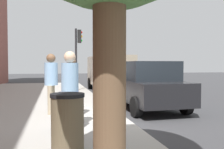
{
  "coord_description": "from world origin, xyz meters",
  "views": [
    {
      "loc": [
        -7.28,
        1.99,
        1.65
      ],
      "look_at": [
        0.1,
        0.28,
        1.36
      ],
      "focal_mm": 40.25,
      "sensor_mm": 36.0,
      "label": 1
    }
  ],
  "objects": [
    {
      "name": "trash_bin",
      "position": [
        -2.95,
        1.77,
        0.66
      ],
      "size": [
        0.59,
        0.59,
        1.01
      ],
      "color": "brown",
      "rests_on": "sidewalk_slab"
    },
    {
      "name": "parked_van_far",
      "position": [
        8.02,
        -1.35,
        1.26
      ],
      "size": [
        5.2,
        2.12,
        2.18
      ],
      "color": "gray",
      "rests_on": "ground_plane"
    },
    {
      "name": "parking_meter",
      "position": [
        -0.07,
        0.49,
        1.17
      ],
      "size": [
        0.36,
        0.12,
        1.41
      ],
      "color": "gray",
      "rests_on": "sidewalk_slab"
    },
    {
      "name": "traffic_signal",
      "position": [
        7.46,
        0.62,
        2.58
      ],
      "size": [
        0.24,
        0.44,
        3.6
      ],
      "color": "black",
      "rests_on": "sidewalk_slab"
    },
    {
      "name": "pedestrian_bystander",
      "position": [
        -1.4,
        1.63,
        1.23
      ],
      "size": [
        0.4,
        0.51,
        1.82
      ],
      "rotation": [
        0.0,
        0.0,
        -0.44
      ],
      "color": "#191E4C",
      "rests_on": "sidewalk_slab"
    },
    {
      "name": "ground_plane",
      "position": [
        0.0,
        0.0,
        0.0
      ],
      "size": [
        80.0,
        80.0,
        0.0
      ],
      "primitive_type": "plane",
      "color": "#38383A",
      "rests_on": "ground"
    },
    {
      "name": "parking_officer",
      "position": [
        0.64,
        2.07,
        1.25
      ],
      "size": [
        0.55,
        0.4,
        1.84
      ],
      "rotation": [
        0.0,
        0.0,
        -1.74
      ],
      "color": "tan",
      "rests_on": "sidewalk_slab"
    },
    {
      "name": "pedestrian_at_meter",
      "position": [
        -0.15,
        1.51,
        1.16
      ],
      "size": [
        0.52,
        0.38,
        1.73
      ],
      "rotation": [
        0.0,
        0.0,
        -1.7
      ],
      "color": "#726656",
      "rests_on": "sidewalk_slab"
    },
    {
      "name": "sidewalk_slab",
      "position": [
        0.0,
        3.0,
        0.07
      ],
      "size": [
        28.0,
        6.0,
        0.15
      ],
      "primitive_type": "cube",
      "color": "#A8A59E",
      "rests_on": "ground_plane"
    },
    {
      "name": "parked_sedan_near",
      "position": [
        1.55,
        -1.35,
        0.89
      ],
      "size": [
        4.44,
        2.06,
        1.77
      ],
      "color": "black",
      "rests_on": "ground_plane"
    }
  ]
}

